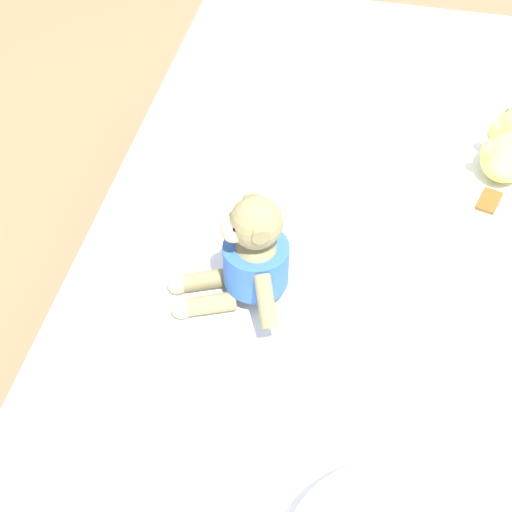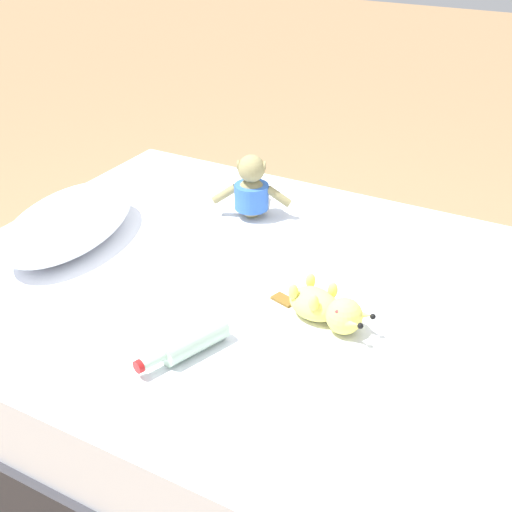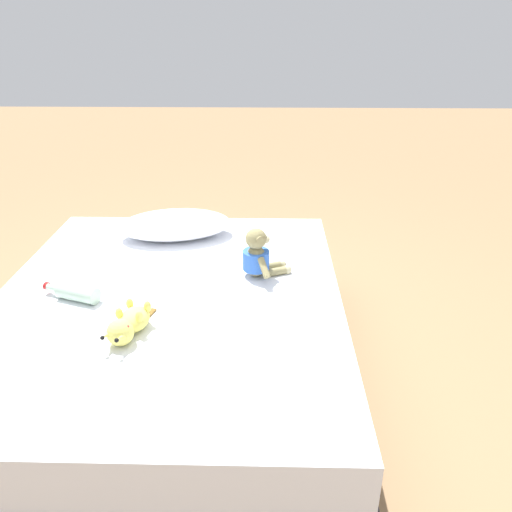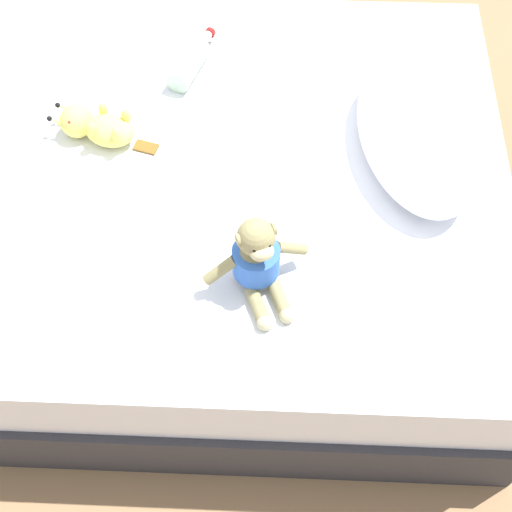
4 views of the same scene
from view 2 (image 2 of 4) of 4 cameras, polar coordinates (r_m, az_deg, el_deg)
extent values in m
plane|color=#93704C|center=(2.32, -0.86, -12.59)|extent=(16.00, 16.00, 0.00)
cube|color=#2D2D33|center=(2.23, -0.89, -10.04)|extent=(1.54, 1.88, 0.27)
cube|color=white|center=(2.08, -0.95, -4.71)|extent=(1.49, 1.82, 0.23)
ellipsoid|color=white|center=(2.27, -15.84, 2.86)|extent=(0.64, 0.42, 0.14)
ellipsoid|color=#8E8456|center=(2.35, -0.39, 5.07)|extent=(0.13, 0.14, 0.15)
cylinder|color=blue|center=(2.34, -0.39, 5.18)|extent=(0.16, 0.16, 0.09)
sphere|color=#8E8456|center=(2.30, -0.40, 7.57)|extent=(0.10, 0.10, 0.10)
ellipsoid|color=#C1B789|center=(2.34, -0.28, 7.79)|extent=(0.07, 0.07, 0.04)
sphere|color=black|center=(2.33, -0.74, 8.14)|extent=(0.01, 0.01, 0.01)
sphere|color=black|center=(2.33, 0.15, 8.11)|extent=(0.01, 0.01, 0.01)
cylinder|color=#8E8456|center=(2.30, -1.54, 7.89)|extent=(0.03, 0.02, 0.03)
cylinder|color=#8E8456|center=(2.29, 0.74, 7.80)|extent=(0.03, 0.02, 0.03)
cylinder|color=#8E8456|center=(2.35, -2.72, 5.39)|extent=(0.06, 0.10, 0.08)
cylinder|color=#8E8456|center=(2.33, 1.96, 5.18)|extent=(0.06, 0.10, 0.08)
cylinder|color=#8E8456|center=(2.46, -0.83, 4.83)|extent=(0.11, 0.07, 0.04)
cylinder|color=#8E8456|center=(2.45, 0.57, 4.77)|extent=(0.11, 0.07, 0.04)
sphere|color=#C1B789|center=(2.50, -0.69, 5.32)|extent=(0.04, 0.04, 0.04)
sphere|color=#C1B789|center=(2.50, 0.68, 5.26)|extent=(0.04, 0.04, 0.04)
ellipsoid|color=#EAE066|center=(1.83, 5.04, -4.12)|extent=(0.14, 0.17, 0.08)
sphere|color=#EAE066|center=(1.78, 7.63, -5.16)|extent=(0.10, 0.10, 0.10)
cone|color=#EAE066|center=(1.77, 9.30, -5.04)|extent=(0.04, 0.07, 0.05)
sphere|color=black|center=(1.76, 10.06, -5.18)|extent=(0.02, 0.02, 0.02)
cone|color=#EAE066|center=(1.73, 8.23, -5.84)|extent=(0.04, 0.07, 0.05)
sphere|color=black|center=(1.72, 9.01, -5.98)|extent=(0.02, 0.02, 0.02)
sphere|color=red|center=(1.78, 8.26, -4.03)|extent=(0.02, 0.02, 0.02)
sphere|color=red|center=(1.74, 7.10, -4.85)|extent=(0.02, 0.02, 0.02)
ellipsoid|color=#EAE066|center=(1.82, 6.65, -2.95)|extent=(0.03, 0.03, 0.05)
ellipsoid|color=#EAE066|center=(1.77, 4.99, -4.05)|extent=(0.03, 0.03, 0.05)
ellipsoid|color=#EAE066|center=(1.86, 4.74, -2.14)|extent=(0.03, 0.03, 0.05)
ellipsoid|color=#EAE066|center=(1.81, 3.22, -3.09)|extent=(0.03, 0.03, 0.05)
cube|color=brown|center=(1.91, 2.41, -3.80)|extent=(0.06, 0.08, 0.01)
cylinder|color=#B2D1B7|center=(1.71, -5.42, -7.18)|extent=(0.20, 0.13, 0.07)
cylinder|color=#B2D1B7|center=(1.66, -8.88, -8.87)|extent=(0.07, 0.05, 0.03)
cylinder|color=red|center=(1.64, -10.02, -9.42)|extent=(0.02, 0.04, 0.03)
camera|label=1|loc=(2.61, -25.99, 30.52)|focal=57.69mm
camera|label=3|loc=(2.17, 61.35, 16.21)|focal=35.51mm
camera|label=4|loc=(3.04, 9.96, 39.88)|focal=49.37mm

